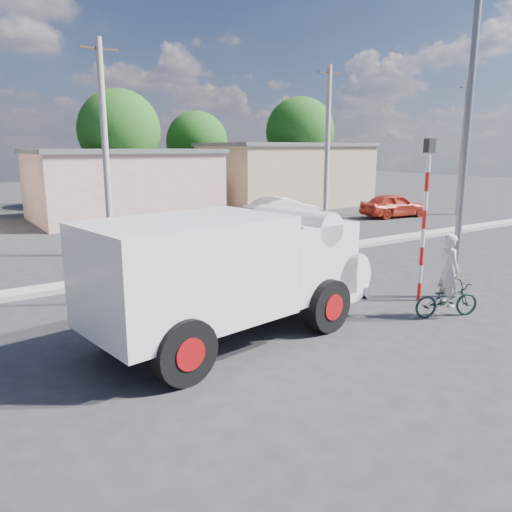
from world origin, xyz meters
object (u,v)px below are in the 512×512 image
streetlight (465,115)px  car_red (394,205)px  traffic_pole (425,207)px  cyclist (448,282)px  car_cream (282,210)px  truck (236,269)px  bicycle (447,299)px

streetlight → car_red: bearing=46.5°
traffic_pole → cyclist: bearing=-113.6°
car_cream → streetlight: streetlight is taller
cyclist → car_red: (13.04, 13.13, -0.18)m
car_red → traffic_pole: (-12.50, -11.88, 1.87)m
streetlight → car_cream: bearing=71.8°
traffic_pole → streetlight: streetlight is taller
cyclist → traffic_pole: traffic_pole is taller
truck → streetlight: bearing=-15.7°
car_cream → truck: bearing=140.7°
car_cream → streetlight: size_ratio=0.48×
bicycle → cyclist: cyclist is taller
truck → cyclist: size_ratio=3.87×
car_red → streetlight: 17.32m
truck → bicycle: (5.02, -1.78, -1.09)m
bicycle → truck: bearing=92.2°
truck → traffic_pole: traffic_pole is taller
car_red → truck: bearing=130.9°
cyclist → streetlight: (1.48, 0.95, 4.06)m
truck → car_cream: bearing=41.6°
truck → car_cream: 17.42m
car_cream → traffic_pole: size_ratio=0.99×
cyclist → car_cream: (6.14, 15.12, -0.19)m
car_red → streetlight: size_ratio=0.47×
truck → cyclist: truck is taller
truck → traffic_pole: 5.69m
truck → streetlight: 7.40m
traffic_pole → truck: bearing=174.6°
bicycle → car_red: bearing=-23.1°
car_red → streetlight: streetlight is taller
car_red → cyclist: bearing=144.0°
car_cream → traffic_pole: (-5.60, -13.87, 1.88)m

